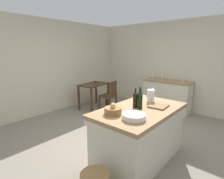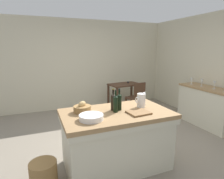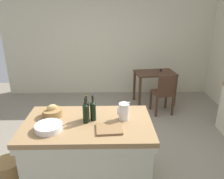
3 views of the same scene
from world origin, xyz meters
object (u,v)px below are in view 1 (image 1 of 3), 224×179
at_px(wooden_chair, 110,95).
at_px(wine_bottle_amber, 135,100).
at_px(pitcher, 151,95).
at_px(wine_glass_left, 173,77).
at_px(wine_glass_far_left, 184,79).
at_px(wine_glass_middle, 162,76).
at_px(island_table, 139,132).
at_px(side_cabinet, 167,96).
at_px(writing_desk, 94,88).
at_px(wine_bottle_dark, 140,99).
at_px(wash_bowl, 134,116).
at_px(wine_bottle_green, 140,101).
at_px(bread_basket, 113,110).
at_px(wine_glass_right, 153,76).
at_px(cutting_board, 159,106).

bearing_deg(wooden_chair, wine_bottle_amber, -128.23).
xyz_separation_m(pitcher, wine_glass_left, (2.13, 0.47, 0.04)).
bearing_deg(wine_glass_far_left, wine_glass_middle, 87.19).
distance_m(island_table, side_cabinet, 2.67).
bearing_deg(wine_glass_left, writing_desk, 122.21).
bearing_deg(wine_bottle_dark, wine_glass_middle, 17.90).
xyz_separation_m(writing_desk, wash_bowl, (-1.77, -2.65, 0.27)).
bearing_deg(wine_bottle_dark, island_table, -140.04).
distance_m(writing_desk, wooden_chair, 0.60).
distance_m(writing_desk, pitcher, 2.60).
bearing_deg(wine_bottle_green, bread_basket, 159.01).
bearing_deg(wine_bottle_green, island_table, 14.69).
bearing_deg(side_cabinet, wine_glass_middle, 98.01).
xyz_separation_m(side_cabinet, wooden_chair, (-1.16, 1.23, 0.04)).
bearing_deg(wine_bottle_green, wooden_chair, 53.11).
relative_size(bread_basket, wine_glass_far_left, 1.53).
bearing_deg(bread_basket, wine_glass_left, 6.88).
bearing_deg(wine_bottle_green, wine_glass_left, 11.73).
distance_m(pitcher, wine_bottle_green, 0.47).
relative_size(wine_bottle_dark, wine_glass_right, 2.06).
height_order(bread_basket, wine_glass_right, wine_glass_right).
relative_size(writing_desk, pitcher, 3.75).
height_order(pitcher, cutting_board, pitcher).
bearing_deg(wine_glass_middle, wine_glass_left, -86.83).
distance_m(writing_desk, wine_bottle_amber, 2.78).
relative_size(side_cabinet, wine_glass_middle, 7.79).
height_order(island_table, wine_glass_far_left, wine_glass_far_left).
bearing_deg(wine_bottle_green, wine_bottle_amber, 89.57).
bearing_deg(wine_bottle_amber, wine_glass_far_left, 3.13).
height_order(writing_desk, wine_bottle_dark, wine_bottle_dark).
xyz_separation_m(island_table, side_cabinet, (2.58, 0.69, -0.02)).
xyz_separation_m(writing_desk, wine_glass_left, (1.23, -1.95, 0.38)).
height_order(cutting_board, wine_glass_middle, wine_glass_middle).
bearing_deg(pitcher, wine_bottle_amber, 177.48).
height_order(wine_bottle_green, wine_glass_middle, wine_bottle_green).
xyz_separation_m(wine_bottle_amber, wine_glass_middle, (2.57, 0.77, 0.02)).
bearing_deg(wine_glass_right, wooden_chair, 145.63).
height_order(pitcher, wine_bottle_dark, wine_bottle_dark).
height_order(pitcher, wine_bottle_green, wine_bottle_green).
distance_m(wine_glass_left, wine_glass_middle, 0.33).
distance_m(side_cabinet, wine_bottle_amber, 2.72).
xyz_separation_m(writing_desk, pitcher, (-0.90, -2.42, 0.34)).
distance_m(wine_bottle_amber, wine_glass_left, 2.63).
distance_m(wine_bottle_amber, wine_glass_far_left, 2.54).
bearing_deg(wine_bottle_dark, side_cabinet, 14.07).
xyz_separation_m(pitcher, wine_bottle_amber, (-0.46, 0.02, 0.02)).
relative_size(island_table, wine_glass_left, 9.08).
bearing_deg(wine_bottle_dark, pitcher, 1.54).
height_order(wine_bottle_dark, wine_glass_far_left, wine_bottle_dark).
xyz_separation_m(writing_desk, wine_glass_far_left, (1.18, -2.26, 0.37)).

